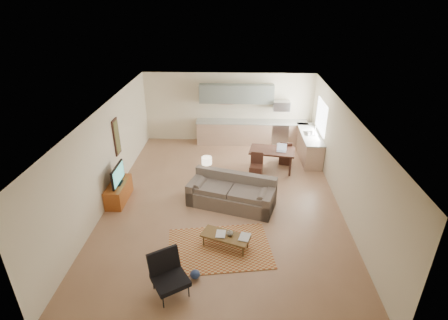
{
  "coord_description": "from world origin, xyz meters",
  "views": [
    {
      "loc": [
        0.37,
        -8.53,
        5.5
      ],
      "look_at": [
        0.0,
        0.3,
        1.15
      ],
      "focal_mm": 28.0,
      "sensor_mm": 36.0,
      "label": 1
    }
  ],
  "objects_px": {
    "armchair": "(170,277)",
    "console_table": "(207,181)",
    "sofa": "(231,192)",
    "tv_credenza": "(119,192)",
    "coffee_table": "(226,241)",
    "dining_table": "(271,160)"
  },
  "relations": [
    {
      "from": "armchair",
      "to": "console_table",
      "type": "xyz_separation_m",
      "value": [
        0.39,
        4.03,
        -0.12
      ]
    },
    {
      "from": "sofa",
      "to": "tv_credenza",
      "type": "xyz_separation_m",
      "value": [
        -3.23,
        0.12,
        -0.15
      ]
    },
    {
      "from": "coffee_table",
      "to": "armchair",
      "type": "relative_size",
      "value": 1.33
    },
    {
      "from": "sofa",
      "to": "coffee_table",
      "type": "height_order",
      "value": "sofa"
    },
    {
      "from": "dining_table",
      "to": "sofa",
      "type": "bearing_deg",
      "value": -110.74
    },
    {
      "from": "console_table",
      "to": "dining_table",
      "type": "bearing_deg",
      "value": 15.29
    },
    {
      "from": "sofa",
      "to": "dining_table",
      "type": "height_order",
      "value": "sofa"
    },
    {
      "from": "coffee_table",
      "to": "armchair",
      "type": "xyz_separation_m",
      "value": [
        -1.04,
        -1.43,
        0.26
      ]
    },
    {
      "from": "sofa",
      "to": "coffee_table",
      "type": "distance_m",
      "value": 1.81
    },
    {
      "from": "armchair",
      "to": "tv_credenza",
      "type": "relative_size",
      "value": 0.71
    },
    {
      "from": "armchair",
      "to": "dining_table",
      "type": "relative_size",
      "value": 0.59
    },
    {
      "from": "sofa",
      "to": "console_table",
      "type": "relative_size",
      "value": 4.01
    },
    {
      "from": "coffee_table",
      "to": "tv_credenza",
      "type": "relative_size",
      "value": 0.94
    },
    {
      "from": "tv_credenza",
      "to": "dining_table",
      "type": "bearing_deg",
      "value": 24.73
    },
    {
      "from": "console_table",
      "to": "dining_table",
      "type": "relative_size",
      "value": 0.42
    },
    {
      "from": "armchair",
      "to": "console_table",
      "type": "height_order",
      "value": "armchair"
    },
    {
      "from": "tv_credenza",
      "to": "sofa",
      "type": "bearing_deg",
      "value": -2.11
    },
    {
      "from": "sofa",
      "to": "coffee_table",
      "type": "relative_size",
      "value": 2.18
    },
    {
      "from": "console_table",
      "to": "armchair",
      "type": "bearing_deg",
      "value": -114.59
    },
    {
      "from": "armchair",
      "to": "coffee_table",
      "type": "bearing_deg",
      "value": 21.14
    },
    {
      "from": "armchair",
      "to": "sofa",
      "type": "bearing_deg",
      "value": 37.75
    },
    {
      "from": "coffee_table",
      "to": "tv_credenza",
      "type": "distance_m",
      "value": 3.67
    }
  ]
}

